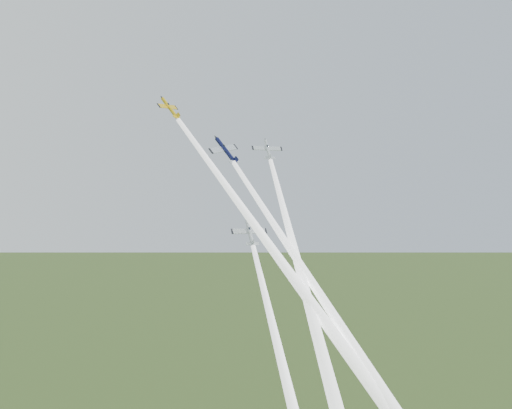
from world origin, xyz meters
name	(u,v)px	position (x,y,z in m)	size (l,w,h in m)	color
plane_yellow	(170,108)	(-12.32, 6.68, 111.64)	(6.75, 6.69, 1.06)	gold
smoke_trail_yellow	(279,258)	(-2.23, -15.35, 82.04)	(2.61, 2.61, 70.10)	white
plane_navy	(226,150)	(-1.76, 1.72, 103.20)	(8.51, 8.45, 1.33)	#0D1039
smoke_trail_navy	(330,310)	(3.95, -22.72, 72.54)	(2.61, 2.61, 72.84)	white
plane_silver_right	(268,149)	(9.99, 1.91, 103.89)	(6.94, 6.89, 1.09)	silver
smoke_trail_silver_right	(303,281)	(1.60, -17.84, 77.68)	(2.61, 2.61, 61.35)	white
plane_silver_low	(250,233)	(-2.67, -7.30, 86.48)	(7.37, 7.32, 1.16)	#A9B1B7
smoke_trail_silver_low	(289,391)	(-10.12, -26.61, 61.20)	(2.61, 2.61, 58.94)	white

